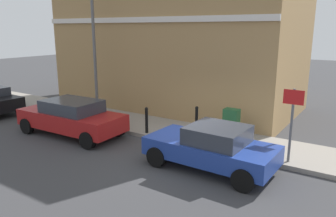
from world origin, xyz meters
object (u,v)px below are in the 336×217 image
object	(u,v)px
car_red	(72,117)
bollard_far_kerb	(147,119)
street_sign	(292,115)
car_blue	(212,147)
bollard_near_cabinet	(197,118)
lamppost	(94,48)
utility_cabinet	(231,125)

from	to	relation	value
car_red	bollard_far_kerb	distance (m)	3.01
street_sign	car_blue	bearing A→B (deg)	127.68
car_red	bollard_near_cabinet	world-z (taller)	car_red
car_blue	street_sign	xyz separation A→B (m)	(1.48, -1.91, 0.96)
bollard_far_kerb	lamppost	distance (m)	4.80
street_sign	lamppost	xyz separation A→B (m)	(1.10, 9.29, 1.64)
car_blue	lamppost	bearing A→B (deg)	-17.62
utility_cabinet	lamppost	distance (m)	7.42
car_blue	utility_cabinet	bearing A→B (deg)	-78.49
car_blue	utility_cabinet	world-z (taller)	car_blue
car_blue	car_red	distance (m)	6.12
bollard_near_cabinet	street_sign	bearing A→B (deg)	-106.68
utility_cabinet	bollard_far_kerb	distance (m)	3.27
car_blue	bollard_far_kerb	distance (m)	3.79
bollard_far_kerb	street_sign	distance (m)	5.51
car_blue	utility_cabinet	distance (m)	2.57
bollard_near_cabinet	bollard_far_kerb	distance (m)	1.99
utility_cabinet	bollard_far_kerb	bearing A→B (deg)	110.14
utility_cabinet	car_blue	bearing A→B (deg)	-170.09
car_red	utility_cabinet	xyz separation A→B (m)	(2.63, -5.68, -0.07)
bollard_near_cabinet	lamppost	world-z (taller)	lamppost
bollard_near_cabinet	car_red	bearing A→B (deg)	123.20
bollard_far_kerb	bollard_near_cabinet	bearing A→B (deg)	-51.88
bollard_near_cabinet	lamppost	bearing A→B (deg)	90.64
car_red	bollard_near_cabinet	xyz separation A→B (m)	(2.73, -4.17, -0.05)
car_blue	bollard_far_kerb	size ratio (longest dim) A/B	3.83
bollard_near_cabinet	street_sign	size ratio (longest dim) A/B	0.45
car_red	lamppost	world-z (taller)	lamppost
utility_cabinet	bollard_far_kerb	world-z (taller)	utility_cabinet
bollard_far_kerb	lamppost	world-z (taller)	lamppost
lamppost	car_blue	bearing A→B (deg)	-109.22
car_blue	street_sign	size ratio (longest dim) A/B	1.73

